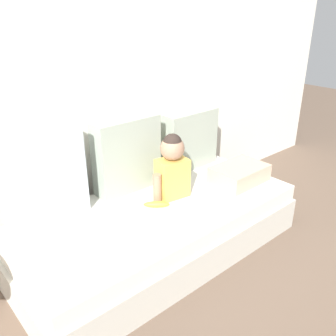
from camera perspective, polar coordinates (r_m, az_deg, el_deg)
ground_plane at (r=2.60m, az=-1.41°, el=-12.78°), size 12.00×12.00×0.00m
back_wall at (r=2.56m, az=-10.13°, el=16.02°), size 5.13×0.10×2.43m
couch at (r=2.50m, az=-1.45°, el=-9.56°), size 1.93×0.87×0.36m
throw_pillow_left at (r=2.27m, az=-18.88°, el=-1.33°), size 0.49×0.16×0.56m
throw_pillow_center at (r=2.53m, az=-6.42°, el=2.06°), size 0.48×0.16×0.52m
throw_pillow_right at (r=2.89m, az=3.37°, el=4.47°), size 0.47×0.16×0.46m
toddler at (r=2.43m, az=0.67°, el=0.30°), size 0.32×0.17×0.45m
banana at (r=2.38m, az=-1.86°, el=-5.66°), size 0.16×0.14×0.04m
folded_blanket at (r=2.75m, az=11.06°, el=-0.90°), size 0.40×0.28×0.12m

